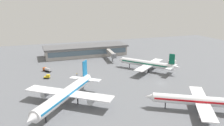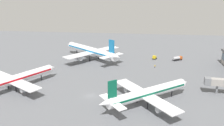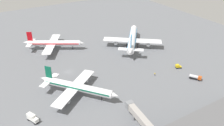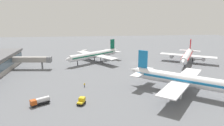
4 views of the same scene
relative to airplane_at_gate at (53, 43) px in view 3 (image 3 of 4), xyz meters
The scene contains 9 objects.
ground 33.43m from the airplane_at_gate, 95.54° to the right, with size 288.00×288.00×0.00m, color slate.
airplane_at_gate is the anchor object (origin of this frame).
airplane_taxiing 56.51m from the airplane_at_gate, 97.81° to the right, with size 30.16×35.19×12.75m.
airplane_distant 53.44m from the airplane_at_gate, 25.35° to the right, with size 35.91×41.29×15.04m.
baggage_tug 81.69m from the airplane_at_gate, 49.31° to the right, with size 3.67×3.16×2.30m.
fuel_truck 92.09m from the airplane_at_gate, 55.35° to the right, with size 5.00×6.33×2.50m.
catering_truck 70.74m from the airplane_at_gate, 116.30° to the right, with size 3.98×5.89×3.30m.
ground_crew_worker 71.36m from the airplane_at_gate, 59.34° to the right, with size 0.48×0.55×1.67m.
jet_bridge 90.30m from the airplane_at_gate, 87.04° to the right, with size 5.16×22.37×6.74m.
Camera 3 is at (-39.66, -113.64, 69.56)m, focal length 38.64 mm.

